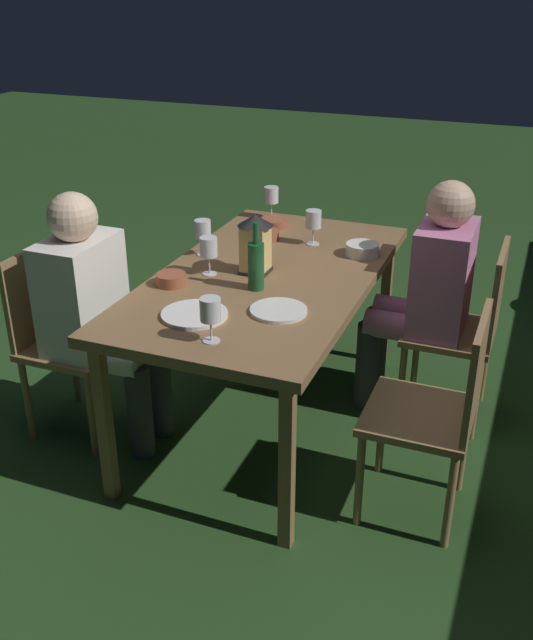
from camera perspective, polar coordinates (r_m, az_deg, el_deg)
name	(u,v)px	position (r m, az deg, el deg)	size (l,w,h in m)	color
ground_plane	(266,418)	(3.57, 0.00, -7.69)	(16.00, 16.00, 0.00)	#26471E
dining_table	(266,286)	(3.24, 0.00, 2.69)	(1.68, 0.90, 0.76)	olive
chair_side_right_b	(439,407)	(2.83, 13.30, -6.66)	(0.42, 0.40, 0.87)	#937047
chair_side_right_a	(466,325)	(3.49, 15.33, -0.37)	(0.42, 0.40, 0.87)	#937047
person_in_pink	(427,288)	(3.45, 12.42, 2.42)	(0.38, 0.47, 1.15)	#C675A3
chair_side_left_b	(62,333)	(3.42, -15.66, -0.98)	(0.42, 0.40, 0.87)	#937047
person_in_cream	(96,309)	(3.25, -13.19, 0.83)	(0.38, 0.47, 1.15)	white
lantern_centerpiece	(255,241)	(3.17, -0.88, 6.20)	(0.15, 0.15, 0.27)	black
green_bottle_on_table	(256,264)	(3.02, -0.83, 4.37)	(0.07, 0.07, 0.29)	#195128
wine_glass_a	(209,249)	(3.18, -4.53, 5.56)	(0.08, 0.08, 0.17)	silver
wine_glass_b	(313,221)	(3.54, 3.68, 7.73)	(0.08, 0.08, 0.17)	silver
wine_glass_c	(271,196)	(3.93, 0.38, 9.62)	(0.08, 0.08, 0.17)	silver
wine_glass_d	(210,312)	(2.58, -4.41, 0.66)	(0.08, 0.08, 0.17)	silver
wine_glass_e	(203,231)	(3.40, -4.99, 6.94)	(0.08, 0.08, 0.17)	silver
plate_a	(194,314)	(2.83, -5.65, 0.44)	(0.26, 0.26, 0.01)	white
plate_b	(278,311)	(2.84, 0.94, 0.74)	(0.23, 0.23, 0.01)	white
bowl_olives	(171,279)	(3.12, -7.46, 3.21)	(0.13, 0.13, 0.05)	#9E5138
bowl_bread	(267,235)	(3.62, 0.01, 6.68)	(0.12, 0.12, 0.05)	#9E5138
bowl_salad	(362,249)	(3.45, 7.47, 5.51)	(0.15, 0.15, 0.06)	silver
bowl_dip	(274,222)	(3.82, 0.58, 7.63)	(0.14, 0.14, 0.04)	#9E5138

